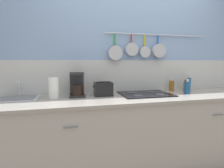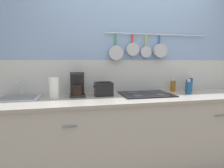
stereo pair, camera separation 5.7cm
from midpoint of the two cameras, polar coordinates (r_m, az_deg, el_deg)
The scene contains 14 objects.
ground_plane at distance 2.50m, azimuth 8.00°, elevation -25.17°, with size 12.00×12.00×0.00m, color brown.
wall_back at distance 2.47m, azimuth 5.33°, elevation 5.78°, with size 7.20×0.15×2.60m.
cabinet_base at distance 2.29m, azimuth 8.21°, elevation -15.76°, with size 3.33×0.66×0.89m.
countertop at distance 2.15m, azimuth 8.43°, elevation -4.38°, with size 3.37×0.68×0.03m.
sink_basin at distance 2.23m, azimuth -29.35°, elevation -3.95°, with size 0.47×0.35×0.19m.
paper_towel_roll at distance 2.09m, azimuth -19.25°, elevation -1.31°, with size 0.11×0.11×0.24m.
coffee_maker at distance 2.15m, azimuth -12.11°, elevation -0.81°, with size 0.18×0.19×0.29m.
toaster at distance 2.15m, azimuth -3.65°, elevation -1.61°, with size 0.24×0.17×0.17m.
cooktop at distance 2.27m, azimuth 10.16°, elevation -3.20°, with size 0.64×0.47×0.01m.
bottle_hot_sauce at distance 2.61m, azimuth 18.26°, elevation -0.46°, with size 0.07×0.07×0.18m.
bottle_cooking_wine at distance 2.46m, azimuth 22.69°, elevation -0.97°, with size 0.07×0.07×0.19m.
bottle_olive_oil at distance 2.61m, azimuth 22.17°, elevation -0.75°, with size 0.04×0.04×0.17m.
bottle_sesame_oil at distance 2.64m, azimuth 23.24°, elevation -0.05°, with size 0.05×0.05×0.24m.
bottle_vinegar at distance 2.78m, azimuth 22.91°, elevation 0.18°, with size 0.06×0.06×0.22m.
Camera 1 is at (-0.82, -1.95, 1.34)m, focal length 28.00 mm.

